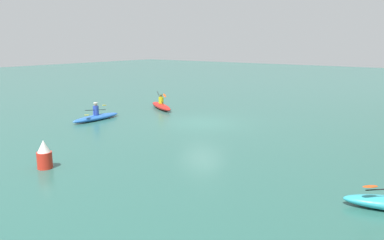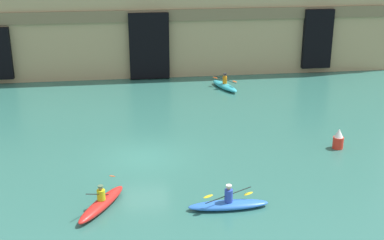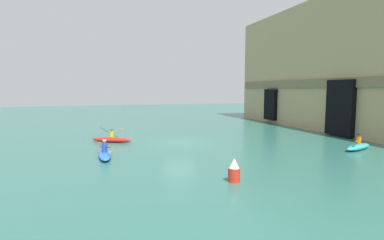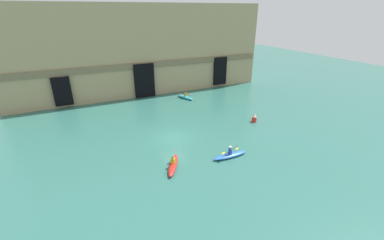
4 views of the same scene
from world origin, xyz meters
The scene contains 4 objects.
ground_plane centered at (0.00, 0.00, 0.00)m, with size 120.00×120.00×0.00m, color #2D665B.
kayak_red centered at (-2.04, -5.14, 0.25)m, with size 2.28×3.37×1.26m.
kayak_blue centered at (3.36, -5.84, 0.22)m, with size 3.49×0.85×1.12m.
marker_buoy centered at (10.54, -0.17, 0.52)m, with size 0.58×0.58×1.13m.
Camera 1 is at (18.33, 12.75, 4.86)m, focal length 35.00 mm.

